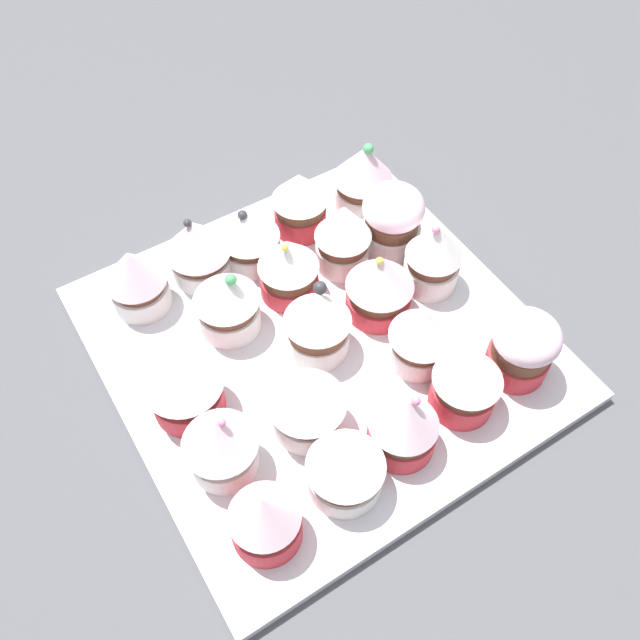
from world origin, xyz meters
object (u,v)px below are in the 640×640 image
(cupcake_14, at_px, (343,235))
(cupcake_7, at_px, (422,336))
(cupcake_12, at_px, (227,301))
(cupcake_11, at_px, (435,257))
(baking_tray, at_px, (320,342))
(cupcake_8, at_px, (184,385))
(cupcake_15, at_px, (392,219))
(cupcake_20, at_px, (363,176))
(cupcake_5, at_px, (220,443))
(cupcake_4, at_px, (523,347))
(cupcake_16, at_px, (136,278))
(cupcake_1, at_px, (346,466))
(cupcake_17, at_px, (198,248))
(cupcake_0, at_px, (265,517))
(cupcake_18, at_px, (249,237))
(cupcake_3, at_px, (467,381))
(cupcake_10, at_px, (380,284))
(cupcake_6, at_px, (307,403))
(cupcake_2, at_px, (405,423))
(cupcake_9, at_px, (317,321))
(cupcake_19, at_px, (300,201))
(cupcake_13, at_px, (288,267))

(cupcake_14, bearing_deg, cupcake_7, -92.42)
(cupcake_12, bearing_deg, cupcake_7, -44.84)
(cupcake_11, bearing_deg, baking_tray, 179.31)
(cupcake_8, distance_m, cupcake_15, 0.26)
(cupcake_14, distance_m, cupcake_20, 0.09)
(cupcake_5, height_order, cupcake_14, cupcake_14)
(cupcake_4, distance_m, cupcake_15, 0.18)
(cupcake_8, distance_m, cupcake_16, 0.13)
(cupcake_1, height_order, cupcake_17, cupcake_17)
(cupcake_0, relative_size, cupcake_18, 1.05)
(cupcake_1, xyz_separation_m, cupcake_3, (0.13, 0.01, 0.00))
(cupcake_11, bearing_deg, cupcake_0, -153.16)
(cupcake_17, bearing_deg, cupcake_7, -58.46)
(cupcake_3, relative_size, cupcake_11, 0.87)
(cupcake_14, xyz_separation_m, cupcake_20, (0.06, 0.06, 0.00))
(cupcake_14, height_order, cupcake_18, cupcake_14)
(cupcake_10, bearing_deg, cupcake_18, 120.50)
(cupcake_6, distance_m, cupcake_10, 0.14)
(cupcake_2, relative_size, cupcake_11, 0.90)
(cupcake_9, xyz_separation_m, cupcake_14, (0.07, 0.07, 0.00))
(cupcake_11, bearing_deg, cupcake_19, 117.42)
(baking_tray, height_order, cupcake_4, cupcake_4)
(cupcake_5, height_order, cupcake_19, cupcake_5)
(cupcake_12, xyz_separation_m, cupcake_15, (0.19, 0.00, 0.00))
(cupcake_5, xyz_separation_m, cupcake_19, (0.19, 0.19, -0.00))
(cupcake_17, relative_size, cupcake_19, 1.04)
(cupcake_9, xyz_separation_m, cupcake_10, (0.07, 0.01, -0.00))
(cupcake_3, relative_size, cupcake_15, 0.95)
(cupcake_14, bearing_deg, cupcake_19, 98.76)
(cupcake_3, relative_size, cupcake_8, 1.01)
(cupcake_9, bearing_deg, cupcake_20, 43.41)
(cupcake_7, distance_m, cupcake_8, 0.21)
(cupcake_1, distance_m, cupcake_10, 0.18)
(cupcake_9, relative_size, cupcake_16, 1.12)
(cupcake_10, bearing_deg, cupcake_12, 155.58)
(cupcake_3, xyz_separation_m, cupcake_11, (0.06, 0.12, 0.00))
(cupcake_8, bearing_deg, cupcake_7, -18.51)
(cupcake_19, bearing_deg, cupcake_6, -119.74)
(cupcake_5, xyz_separation_m, cupcake_14, (0.20, 0.13, 0.00))
(cupcake_7, distance_m, cupcake_9, 0.09)
(cupcake_2, xyz_separation_m, cupcake_9, (-0.01, 0.12, 0.00))
(cupcake_0, relative_size, cupcake_13, 0.94)
(cupcake_11, bearing_deg, cupcake_18, 137.30)
(baking_tray, bearing_deg, cupcake_11, -0.69)
(cupcake_1, height_order, cupcake_8, cupcake_8)
(cupcake_3, height_order, cupcake_10, cupcake_10)
(cupcake_1, bearing_deg, cupcake_3, 3.84)
(cupcake_16, bearing_deg, cupcake_8, -95.20)
(cupcake_8, xyz_separation_m, cupcake_14, (0.20, 0.07, 0.00))
(cupcake_2, bearing_deg, cupcake_14, 70.83)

